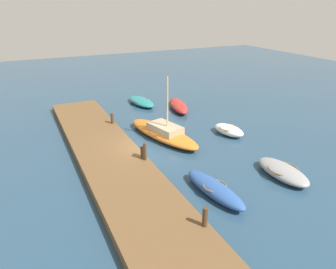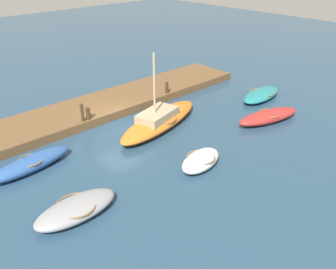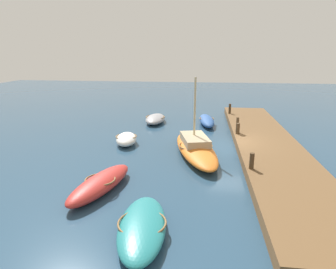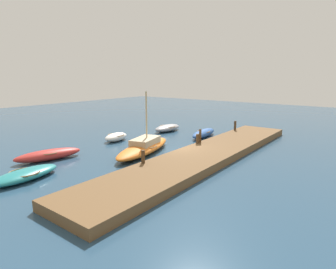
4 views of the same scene
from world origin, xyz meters
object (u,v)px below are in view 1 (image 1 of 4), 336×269
rowboat_blue (214,189)px  motorboat_teal (141,101)px  rowboat_grey (283,171)px  dinghy_white (229,130)px  mooring_post_west (112,118)px  mooring_post_east (205,217)px  sailboat_orange (163,132)px  rowboat_red (178,106)px  mooring_post_mid_east (145,151)px  mooring_post_mid_west (143,151)px

rowboat_blue → motorboat_teal: bearing=165.6°
rowboat_grey → dinghy_white: bearing=172.1°
mooring_post_west → mooring_post_east: bearing=0.0°
rowboat_blue → rowboat_grey: (0.16, 4.46, -0.01)m
dinghy_white → rowboat_grey: size_ratio=0.80×
rowboat_grey → sailboat_orange: (-7.83, -3.76, 0.12)m
rowboat_red → mooring_post_east: 16.85m
dinghy_white → mooring_post_mid_east: bearing=-85.8°
dinghy_white → mooring_post_east: mooring_post_east is taller
dinghy_white → rowboat_grey: dinghy_white is taller
rowboat_red → mooring_post_east: bearing=-9.7°
mooring_post_west → mooring_post_mid_east: (6.67, 0.00, 0.14)m
mooring_post_mid_east → rowboat_blue: bearing=26.6°
rowboat_blue → sailboat_orange: sailboat_orange is taller
rowboat_red → mooring_post_west: 7.19m
mooring_post_west → mooring_post_east: 13.23m
rowboat_blue → motorboat_teal: 16.10m
sailboat_orange → dinghy_white: bearing=58.1°
rowboat_grey → motorboat_teal: (-16.10, -2.22, -0.05)m
dinghy_white → mooring_post_west: mooring_post_west is taller
rowboat_grey → mooring_post_mid_west: (-4.72, -6.55, 0.56)m
mooring_post_west → mooring_post_east: (13.23, 0.00, 0.05)m
motorboat_teal → mooring_post_east: (18.31, -4.33, 0.68)m
mooring_post_mid_west → mooring_post_east: mooring_post_east is taller
dinghy_white → mooring_post_west: size_ratio=3.53×
rowboat_blue → rowboat_red: (-13.02, 4.75, 0.01)m
sailboat_orange → rowboat_grey: bearing=11.5°
sailboat_orange → mooring_post_west: size_ratio=9.19×
mooring_post_mid_east → mooring_post_west: bearing=180.0°
rowboat_blue → sailboat_orange: 7.70m
mooring_post_west → mooring_post_mid_east: size_ratio=0.74×
dinghy_white → mooring_post_mid_west: 7.67m
rowboat_blue → mooring_post_mid_east: bearing=-159.8°
rowboat_blue → rowboat_grey: 4.46m
motorboat_teal → rowboat_grey: bearing=1.4°
rowboat_grey → motorboat_teal: 16.26m
dinghy_white → mooring_post_mid_east: mooring_post_mid_east is taller
sailboat_orange → mooring_post_east: 10.43m
mooring_post_east → mooring_post_mid_east: bearing=180.0°
rowboat_grey → mooring_post_mid_west: size_ratio=4.75×
mooring_post_west → mooring_post_mid_east: bearing=0.0°
rowboat_blue → mooring_post_mid_west: (-4.56, -2.09, 0.55)m
rowboat_grey → rowboat_blue: bearing=-91.7°
rowboat_grey → mooring_post_mid_west: mooring_post_mid_west is taller
mooring_post_west → mooring_post_mid_east: mooring_post_mid_east is taller
motorboat_teal → mooring_post_east: mooring_post_east is taller
rowboat_grey → sailboat_orange: 8.68m
rowboat_red → mooring_post_mid_east: size_ratio=4.30×
rowboat_blue → rowboat_red: size_ratio=0.94×
rowboat_blue → mooring_post_mid_west: mooring_post_mid_west is taller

